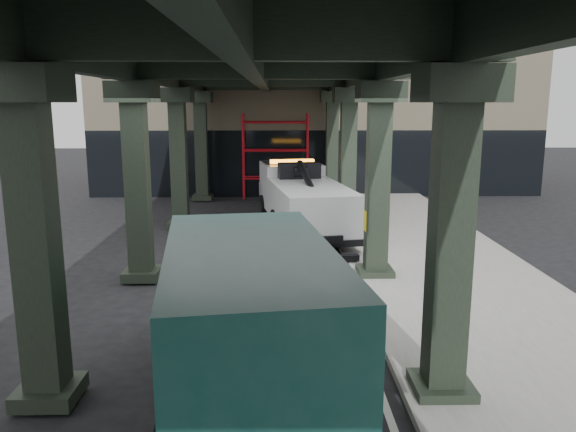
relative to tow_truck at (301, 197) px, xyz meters
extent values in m
plane|color=black|center=(-0.91, -7.47, -1.23)|extent=(90.00, 90.00, 0.00)
cube|color=gray|center=(3.59, -5.47, -1.16)|extent=(5.00, 40.00, 0.15)
cube|color=silver|center=(0.79, -5.47, -1.23)|extent=(0.12, 38.00, 0.01)
cube|color=black|center=(1.69, -11.47, 1.27)|extent=(0.55, 0.55, 5.00)
cube|color=black|center=(1.69, -11.47, 3.52)|extent=(1.10, 1.10, 0.50)
cube|color=black|center=(1.69, -11.47, -1.05)|extent=(0.90, 0.90, 0.24)
cube|color=black|center=(1.69, -5.47, 1.27)|extent=(0.55, 0.55, 5.00)
cube|color=black|center=(1.69, -5.47, 3.52)|extent=(1.10, 1.10, 0.50)
cube|color=black|center=(1.69, -5.47, -1.05)|extent=(0.90, 0.90, 0.24)
cube|color=black|center=(1.69, 0.53, 1.27)|extent=(0.55, 0.55, 5.00)
cube|color=black|center=(1.69, 0.53, 3.52)|extent=(1.10, 1.10, 0.50)
cube|color=black|center=(1.69, 0.53, -1.05)|extent=(0.90, 0.90, 0.24)
cube|color=black|center=(1.69, 6.53, 1.27)|extent=(0.55, 0.55, 5.00)
cube|color=black|center=(1.69, 6.53, 3.52)|extent=(1.10, 1.10, 0.50)
cube|color=black|center=(1.69, 6.53, -1.05)|extent=(0.90, 0.90, 0.24)
cube|color=black|center=(-4.31, -11.47, 1.27)|extent=(0.55, 0.55, 5.00)
cube|color=black|center=(-4.31, -11.47, 3.52)|extent=(1.10, 1.10, 0.50)
cube|color=black|center=(-4.31, -11.47, -1.05)|extent=(0.90, 0.90, 0.24)
cube|color=black|center=(-4.31, -5.47, 1.27)|extent=(0.55, 0.55, 5.00)
cube|color=black|center=(-4.31, -5.47, 3.52)|extent=(1.10, 1.10, 0.50)
cube|color=black|center=(-4.31, -5.47, -1.05)|extent=(0.90, 0.90, 0.24)
cube|color=black|center=(-4.31, 0.53, 1.27)|extent=(0.55, 0.55, 5.00)
cube|color=black|center=(-4.31, 0.53, 3.52)|extent=(1.10, 1.10, 0.50)
cube|color=black|center=(-4.31, 0.53, -1.05)|extent=(0.90, 0.90, 0.24)
cube|color=black|center=(-4.31, 6.53, 1.27)|extent=(0.55, 0.55, 5.00)
cube|color=black|center=(-4.31, 6.53, 3.52)|extent=(1.10, 1.10, 0.50)
cube|color=black|center=(-4.31, 6.53, -1.05)|extent=(0.90, 0.90, 0.24)
cube|color=black|center=(1.69, -5.47, 4.32)|extent=(0.35, 32.00, 1.10)
cube|color=black|center=(-4.31, -5.47, 4.32)|extent=(0.35, 32.00, 1.10)
cube|color=black|center=(-1.31, -5.47, 4.32)|extent=(0.35, 32.00, 1.10)
cube|color=black|center=(-1.31, -5.47, 5.02)|extent=(7.40, 32.00, 0.30)
cube|color=#C6B793|center=(1.09, 12.53, 2.77)|extent=(22.00, 10.00, 8.00)
cylinder|color=red|center=(-2.41, 7.43, 0.77)|extent=(0.08, 0.08, 4.00)
cylinder|color=red|center=(-2.41, 6.63, 0.77)|extent=(0.08, 0.08, 4.00)
cylinder|color=red|center=(0.59, 7.43, 0.77)|extent=(0.08, 0.08, 4.00)
cylinder|color=red|center=(0.59, 6.63, 0.77)|extent=(0.08, 0.08, 4.00)
cylinder|color=red|center=(-0.91, 7.43, -0.23)|extent=(3.00, 0.08, 0.08)
cylinder|color=red|center=(-0.91, 7.43, 1.07)|extent=(3.00, 0.08, 0.08)
cylinder|color=red|center=(-0.91, 7.43, 2.37)|extent=(3.00, 0.08, 0.08)
cube|color=black|center=(0.07, -0.47, -0.59)|extent=(1.98, 6.91, 0.23)
cube|color=white|center=(-0.29, 1.83, 0.18)|extent=(2.47, 2.50, 1.64)
cube|color=white|center=(-0.44, 2.78, -0.27)|extent=(2.22, 0.97, 0.82)
cube|color=black|center=(-0.33, 2.06, 0.64)|extent=(2.17, 1.49, 0.78)
cube|color=white|center=(0.24, -1.51, 0.00)|extent=(2.89, 4.86, 1.28)
cube|color=orange|center=(-0.26, 1.65, 1.10)|extent=(1.66, 0.51, 0.15)
cube|color=black|center=(-0.05, 0.30, 0.91)|extent=(1.53, 0.77, 0.55)
cylinder|color=black|center=(0.21, -1.33, 0.68)|extent=(0.72, 3.19, 1.23)
cube|color=black|center=(0.61, -3.81, -0.91)|extent=(0.47, 1.31, 0.16)
cube|color=black|center=(0.71, -4.44, -0.96)|extent=(1.48, 0.46, 0.16)
cylinder|color=black|center=(-1.33, 1.94, -0.73)|extent=(0.47, 1.04, 1.01)
cylinder|color=silver|center=(-1.33, 1.94, -0.73)|extent=(0.44, 0.60, 0.55)
cylinder|color=black|center=(0.66, 2.26, -0.73)|extent=(0.47, 1.04, 1.01)
cylinder|color=silver|center=(0.66, 2.26, -0.73)|extent=(0.44, 0.60, 0.55)
cylinder|color=black|center=(-0.85, -1.03, -0.73)|extent=(0.47, 1.04, 1.01)
cylinder|color=silver|center=(-0.85, -1.03, -0.73)|extent=(0.44, 0.60, 0.55)
cylinder|color=black|center=(1.13, -0.72, -0.73)|extent=(0.47, 1.04, 1.01)
cylinder|color=silver|center=(1.13, -0.72, -0.73)|extent=(0.44, 0.60, 0.55)
cylinder|color=black|center=(-0.67, -2.21, -0.73)|extent=(0.47, 1.04, 1.01)
cylinder|color=silver|center=(-0.67, -2.21, -0.73)|extent=(0.44, 0.60, 0.55)
cylinder|color=black|center=(1.32, -1.89, -0.73)|extent=(0.47, 1.04, 1.01)
cylinder|color=silver|center=(1.32, -1.89, -0.73)|extent=(0.44, 0.60, 0.55)
cube|color=#12413B|center=(-1.63, -8.89, -0.20)|extent=(2.38, 1.50, 0.98)
cube|color=#12413B|center=(-1.22, -11.86, 0.24)|extent=(2.94, 5.18, 2.13)
cube|color=olive|center=(-1.28, -11.43, -0.63)|extent=(3.15, 6.37, 0.38)
cube|color=black|center=(-1.57, -9.32, 0.67)|extent=(2.17, 0.76, 0.91)
cube|color=black|center=(-1.26, -11.53, 0.78)|extent=(2.84, 4.21, 0.60)
cube|color=silver|center=(-1.71, -8.31, -0.63)|extent=(2.18, 0.43, 0.33)
cylinder|color=black|center=(-2.70, -9.09, -0.78)|extent=(0.43, 0.95, 0.92)
cylinder|color=silver|center=(-2.70, -9.09, -0.78)|extent=(0.41, 0.55, 0.50)
cylinder|color=black|center=(-0.54, -8.79, -0.78)|extent=(0.43, 0.95, 0.92)
cylinder|color=silver|center=(-0.54, -8.79, -0.78)|extent=(0.41, 0.55, 0.50)
camera|label=1|loc=(-0.83, -19.37, 3.27)|focal=35.00mm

